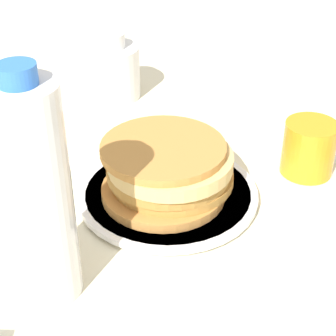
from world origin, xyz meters
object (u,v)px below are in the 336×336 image
pancake_stack (168,169)px  water_bottle_near (36,196)px  cream_jug (110,70)px  plate (168,194)px  juice_glass (309,149)px

pancake_stack → water_bottle_near: size_ratio=0.67×
cream_jug → plate: bearing=96.9°
pancake_stack → juice_glass: 0.20m
plate → juice_glass: 0.20m
cream_jug → water_bottle_near: (0.11, 0.45, 0.07)m
plate → juice_glass: bearing=-173.2°
plate → water_bottle_near: size_ratio=0.92×
plate → juice_glass: juice_glass is taller
pancake_stack → cream_jug: bearing=-83.1°
plate → water_bottle_near: 0.23m
pancake_stack → cream_jug: (0.04, -0.32, 0.00)m
plate → cream_jug: size_ratio=2.04×
water_bottle_near → juice_glass: bearing=-156.1°
cream_jug → water_bottle_near: water_bottle_near is taller
juice_glass → cream_jug: size_ratio=0.66×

